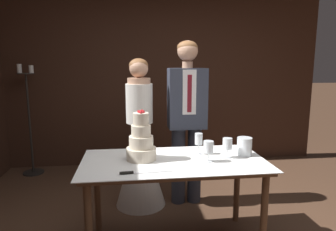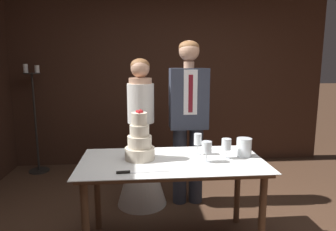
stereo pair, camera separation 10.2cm
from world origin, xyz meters
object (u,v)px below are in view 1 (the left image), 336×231
hurricane_candle (244,147)px  candle_stand (30,126)px  wine_glass_far (199,140)px  groom (187,114)px  cake_table (174,170)px  wine_glass_middle (227,144)px  cake_knife (136,172)px  bride (140,153)px  wine_glass_near (208,147)px  tiered_cake (141,142)px

hurricane_candle → candle_stand: bearing=141.8°
wine_glass_far → groom: groom is taller
cake_table → wine_glass_middle: size_ratio=8.90×
cake_knife → groom: groom is taller
groom → candle_stand: size_ratio=1.16×
bride → wine_glass_near: bearing=-58.2°
wine_glass_middle → hurricane_candle: (0.17, 0.05, -0.04)m
wine_glass_far → groom: 0.65m
wine_glass_middle → bride: (-0.71, 0.77, -0.29)m
wine_glass_near → cake_knife: bearing=-161.4°
wine_glass_near → bride: size_ratio=0.11×
wine_glass_far → hurricane_candle: (0.39, -0.08, -0.06)m
wine_glass_middle → wine_glass_near: bearing=-157.3°
tiered_cake → wine_glass_far: size_ratio=2.22×
wine_glass_middle → groom: (-0.20, 0.77, 0.13)m
wine_glass_near → wine_glass_far: size_ratio=0.92×
cake_table → bride: 0.82m
cake_knife → candle_stand: size_ratio=0.26×
candle_stand → hurricane_candle: bearing=-38.2°
cake_table → tiered_cake: size_ratio=3.65×
tiered_cake → wine_glass_middle: 0.72m
hurricane_candle → groom: bearing=117.3°
bride → tiered_cake: bearing=-90.9°
tiered_cake → groom: size_ratio=0.23×
hurricane_candle → bride: size_ratio=0.10×
hurricane_candle → wine_glass_near: bearing=-160.3°
wine_glass_middle → cake_knife: bearing=-160.4°
bride → candle_stand: (-1.48, 1.13, 0.11)m
cake_table → candle_stand: bearing=132.2°
wine_glass_far → bride: bearing=127.7°
cake_knife → wine_glass_middle: wine_glass_middle is taller
bride → candle_stand: size_ratio=1.04×
wine_glass_near → bride: bride is taller
wine_glass_far → hurricane_candle: size_ratio=1.19×
bride → groom: (0.51, -0.00, 0.42)m
wine_glass_middle → bride: size_ratio=0.11×
cake_knife → cake_table: bearing=36.2°
tiered_cake → candle_stand: (-1.47, 1.85, -0.21)m
wine_glass_middle → candle_stand: size_ratio=0.11×
cake_table → wine_glass_near: size_ratio=8.82×
cake_knife → hurricane_candle: hurricane_candle is taller
wine_glass_middle → hurricane_candle: wine_glass_middle is taller
wine_glass_near → wine_glass_far: (-0.03, 0.21, 0.01)m
cake_table → bride: (-0.25, 0.77, -0.09)m
cake_knife → wine_glass_middle: size_ratio=2.33×
wine_glass_near → wine_glass_middle: size_ratio=1.01×
cake_knife → groom: size_ratio=0.22×
cake_knife → hurricane_candle: bearing=14.9°
cake_knife → candle_stand: (-1.41, 2.17, -0.07)m
cake_table → hurricane_candle: bearing=5.1°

